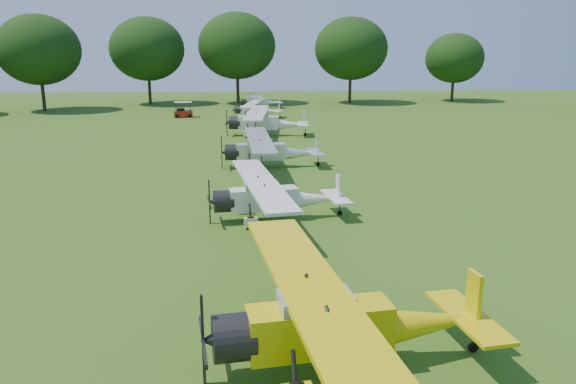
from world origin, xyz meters
name	(u,v)px	position (x,y,z in m)	size (l,w,h in m)	color
ground	(262,215)	(0.00, 0.00, 0.00)	(160.00, 160.00, 0.00)	#205114
tree_belt	(338,45)	(3.57, 0.16, 8.03)	(137.36, 130.27, 14.52)	#2F2412
aircraft_2	(341,319)	(1.64, -13.69, 1.38)	(7.59, 12.03, 2.36)	#D6C209
aircraft_3	(274,195)	(0.52, -0.82, 1.21)	(6.67, 10.57, 2.08)	silver
aircraft_4	(269,149)	(0.71, 11.22, 1.27)	(6.94, 11.04, 2.18)	white
aircraft_5	(265,121)	(0.85, 25.36, 1.40)	(7.64, 12.17, 2.39)	silver
aircraft_6	(256,109)	(0.26, 39.24, 1.05)	(5.76, 9.12, 1.79)	silver
aircraft_7	(259,101)	(0.84, 49.24, 1.05)	(5.73, 9.12, 1.79)	white
golf_cart	(183,112)	(-8.28, 40.24, 0.60)	(2.23, 1.52, 1.79)	#AC220C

